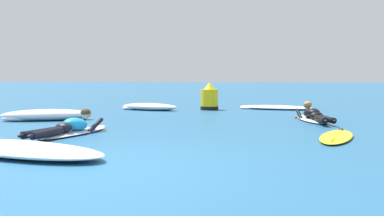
{
  "coord_description": "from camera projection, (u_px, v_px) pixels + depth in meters",
  "views": [
    {
      "loc": [
        1.84,
        -5.52,
        1.19
      ],
      "look_at": [
        0.49,
        4.39,
        0.45
      ],
      "focal_mm": 41.39,
      "sensor_mm": 36.0,
      "label": 1
    }
  ],
  "objects": [
    {
      "name": "whitewater_front",
      "position": [
        47.0,
        115.0,
        11.66
      ],
      "size": [
        2.42,
        1.47,
        0.3
      ],
      "color": "white",
      "rests_on": "ground"
    },
    {
      "name": "surfer_far",
      "position": [
        313.0,
        116.0,
        11.42
      ],
      "size": [
        0.87,
        2.49,
        0.53
      ],
      "color": "white",
      "rests_on": "ground"
    },
    {
      "name": "ground_plane",
      "position": [
        200.0,
        109.0,
        15.67
      ],
      "size": [
        120.0,
        120.0,
        0.0
      ],
      "primitive_type": "plane",
      "color": "#235B84"
    },
    {
      "name": "whitewater_mid_left",
      "position": [
        19.0,
        149.0,
        6.63
      ],
      "size": [
        3.28,
        2.0,
        0.18
      ],
      "color": "white",
      "rests_on": "ground"
    },
    {
      "name": "whitewater_mid_right",
      "position": [
        275.0,
        107.0,
        15.57
      ],
      "size": [
        2.74,
        1.69,
        0.13
      ],
      "color": "white",
      "rests_on": "ground"
    },
    {
      "name": "surfer_near",
      "position": [
        71.0,
        128.0,
        8.82
      ],
      "size": [
        1.02,
        2.54,
        0.54
      ],
      "color": "silver",
      "rests_on": "ground"
    },
    {
      "name": "drifting_surfboard",
      "position": [
        337.0,
        136.0,
        8.38
      ],
      "size": [
        1.14,
        2.21,
        0.16
      ],
      "color": "yellow",
      "rests_on": "ground"
    },
    {
      "name": "whitewater_back",
      "position": [
        150.0,
        107.0,
        15.11
      ],
      "size": [
        2.17,
        1.23,
        0.24
      ],
      "color": "white",
      "rests_on": "ground"
    },
    {
      "name": "channel_marker_buoy",
      "position": [
        209.0,
        99.0,
        15.27
      ],
      "size": [
        0.62,
        0.62,
        0.94
      ],
      "color": "yellow",
      "rests_on": "ground"
    }
  ]
}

